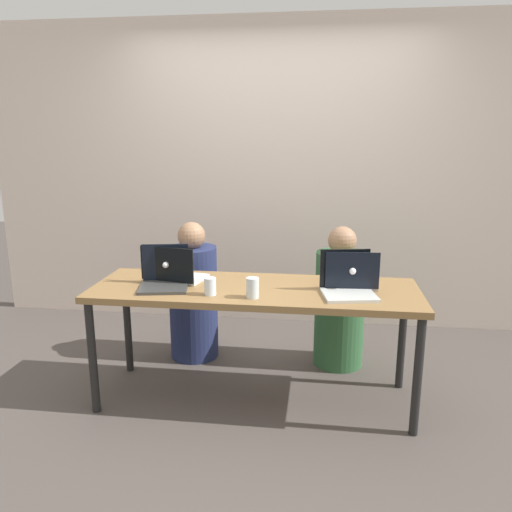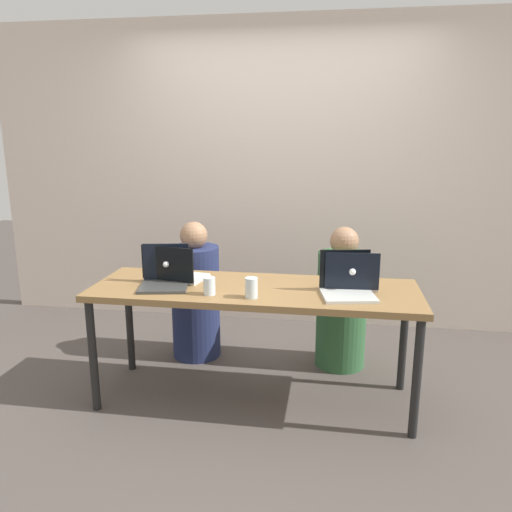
{
  "view_description": "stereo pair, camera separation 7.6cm",
  "coord_description": "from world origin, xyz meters",
  "px_view_note": "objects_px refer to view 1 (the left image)",
  "views": [
    {
      "loc": [
        0.38,
        -2.87,
        1.64
      ],
      "look_at": [
        0.0,
        0.07,
        0.92
      ],
      "focal_mm": 35.0,
      "sensor_mm": 36.0,
      "label": 1
    },
    {
      "loc": [
        0.46,
        -2.85,
        1.64
      ],
      "look_at": [
        0.0,
        0.07,
        0.92
      ],
      "focal_mm": 35.0,
      "sensor_mm": 36.0,
      "label": 2
    }
  ],
  "objects_px": {
    "water_glass_left": "(210,287)",
    "person_on_right": "(340,305)",
    "person_on_left": "(193,298)",
    "laptop_back_left": "(173,273)",
    "laptop_front_left": "(164,278)",
    "water_glass_center": "(252,289)",
    "laptop_back_right": "(350,279)",
    "laptop_front_right": "(347,285)"
  },
  "relations": [
    {
      "from": "laptop_back_right",
      "to": "laptop_front_left",
      "type": "height_order",
      "value": "laptop_front_left"
    },
    {
      "from": "laptop_front_left",
      "to": "water_glass_center",
      "type": "height_order",
      "value": "laptop_front_left"
    },
    {
      "from": "laptop_front_left",
      "to": "water_glass_center",
      "type": "xyz_separation_m",
      "value": [
        0.56,
        -0.14,
        -0.0
      ]
    },
    {
      "from": "laptop_back_left",
      "to": "laptop_back_right",
      "type": "bearing_deg",
      "value": -168.82
    },
    {
      "from": "person_on_right",
      "to": "laptop_back_left",
      "type": "relative_size",
      "value": 2.57
    },
    {
      "from": "person_on_left",
      "to": "laptop_front_left",
      "type": "relative_size",
      "value": 3.16
    },
    {
      "from": "person_on_left",
      "to": "laptop_back_left",
      "type": "height_order",
      "value": "person_on_left"
    },
    {
      "from": "person_on_left",
      "to": "laptop_front_right",
      "type": "height_order",
      "value": "person_on_left"
    },
    {
      "from": "laptop_front_right",
      "to": "water_glass_left",
      "type": "distance_m",
      "value": 0.79
    },
    {
      "from": "laptop_back_right",
      "to": "laptop_back_left",
      "type": "bearing_deg",
      "value": -3.77
    },
    {
      "from": "water_glass_left",
      "to": "water_glass_center",
      "type": "xyz_separation_m",
      "value": [
        0.25,
        -0.02,
        0.01
      ]
    },
    {
      "from": "person_on_left",
      "to": "laptop_front_left",
      "type": "xyz_separation_m",
      "value": [
        -0.01,
        -0.64,
        0.34
      ]
    },
    {
      "from": "person_on_left",
      "to": "water_glass_center",
      "type": "bearing_deg",
      "value": 108.16
    },
    {
      "from": "laptop_front_left",
      "to": "laptop_back_right",
      "type": "bearing_deg",
      "value": -4.14
    },
    {
      "from": "laptop_front_left",
      "to": "water_glass_left",
      "type": "relative_size",
      "value": 3.2
    },
    {
      "from": "person_on_right",
      "to": "laptop_back_left",
      "type": "height_order",
      "value": "person_on_right"
    },
    {
      "from": "person_on_right",
      "to": "laptop_front_left",
      "type": "bearing_deg",
      "value": 23.97
    },
    {
      "from": "laptop_back_right",
      "to": "water_glass_left",
      "type": "height_order",
      "value": "laptop_back_right"
    },
    {
      "from": "laptop_back_right",
      "to": "laptop_front_right",
      "type": "relative_size",
      "value": 0.97
    },
    {
      "from": "water_glass_left",
      "to": "person_on_right",
      "type": "bearing_deg",
      "value": 44.57
    },
    {
      "from": "laptop_front_right",
      "to": "laptop_back_right",
      "type": "bearing_deg",
      "value": 69.51
    },
    {
      "from": "laptop_back_left",
      "to": "person_on_right",
      "type": "bearing_deg",
      "value": -143.19
    },
    {
      "from": "laptop_back_left",
      "to": "water_glass_left",
      "type": "distance_m",
      "value": 0.39
    },
    {
      "from": "person_on_right",
      "to": "water_glass_center",
      "type": "height_order",
      "value": "person_on_right"
    },
    {
      "from": "water_glass_left",
      "to": "laptop_front_left",
      "type": "bearing_deg",
      "value": 158.39
    },
    {
      "from": "laptop_front_right",
      "to": "water_glass_center",
      "type": "height_order",
      "value": "laptop_front_right"
    },
    {
      "from": "water_glass_center",
      "to": "laptop_back_left",
      "type": "bearing_deg",
      "value": 153.29
    },
    {
      "from": "laptop_front_left",
      "to": "laptop_back_left",
      "type": "distance_m",
      "value": 0.13
    },
    {
      "from": "laptop_front_left",
      "to": "water_glass_left",
      "type": "distance_m",
      "value": 0.33
    },
    {
      "from": "water_glass_left",
      "to": "laptop_back_left",
      "type": "bearing_deg",
      "value": 139.24
    },
    {
      "from": "water_glass_left",
      "to": "water_glass_center",
      "type": "bearing_deg",
      "value": -4.5
    },
    {
      "from": "person_on_right",
      "to": "water_glass_left",
      "type": "bearing_deg",
      "value": 38.01
    },
    {
      "from": "person_on_right",
      "to": "laptop_front_right",
      "type": "height_order",
      "value": "person_on_right"
    },
    {
      "from": "laptop_back_right",
      "to": "water_glass_left",
      "type": "distance_m",
      "value": 0.85
    },
    {
      "from": "person_on_left",
      "to": "laptop_back_left",
      "type": "relative_size",
      "value": 2.59
    },
    {
      "from": "laptop_back_right",
      "to": "laptop_front_right",
      "type": "xyz_separation_m",
      "value": [
        -0.02,
        -0.13,
        0.0
      ]
    },
    {
      "from": "person_on_left",
      "to": "laptop_back_left",
      "type": "xyz_separation_m",
      "value": [
        0.01,
        -0.51,
        0.34
      ]
    },
    {
      "from": "person_on_right",
      "to": "laptop_back_left",
      "type": "bearing_deg",
      "value": 18.92
    },
    {
      "from": "water_glass_center",
      "to": "laptop_front_left",
      "type": "bearing_deg",
      "value": 165.69
    },
    {
      "from": "laptop_back_right",
      "to": "water_glass_center",
      "type": "bearing_deg",
      "value": 22.19
    },
    {
      "from": "laptop_front_right",
      "to": "laptop_back_left",
      "type": "bearing_deg",
      "value": 162.37
    },
    {
      "from": "laptop_back_left",
      "to": "water_glass_center",
      "type": "relative_size",
      "value": 3.4
    }
  ]
}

